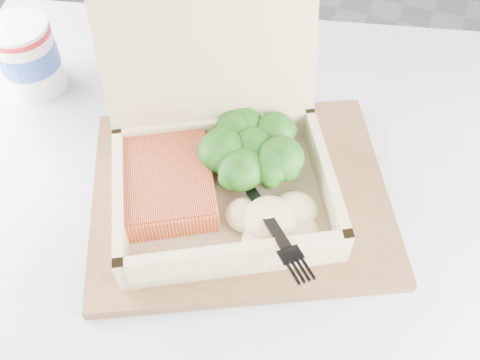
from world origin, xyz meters
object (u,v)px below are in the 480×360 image
at_px(paper_cup, 28,55).
at_px(cafe_table, 231,318).
at_px(serving_tray, 240,195).
at_px(takeout_container, 219,147).

bearing_deg(paper_cup, cafe_table, -22.84).
distance_m(serving_tray, takeout_container, 0.06).
height_order(takeout_container, paper_cup, takeout_container).
distance_m(takeout_container, paper_cup, 0.28).
distance_m(serving_tray, paper_cup, 0.31).
xyz_separation_m(cafe_table, paper_cup, (-0.31, 0.13, 0.23)).
relative_size(cafe_table, paper_cup, 10.17).
distance_m(cafe_table, serving_tray, 0.20).
xyz_separation_m(takeout_container, paper_cup, (-0.27, 0.06, -0.01)).
relative_size(cafe_table, serving_tray, 3.00).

